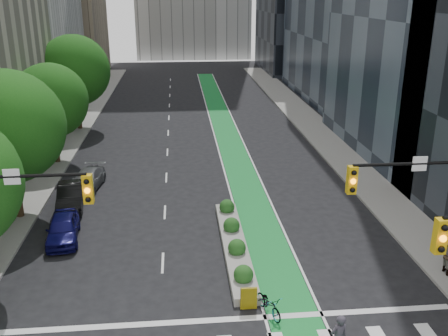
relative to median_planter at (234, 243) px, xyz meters
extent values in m
cube|color=gray|center=(-13.00, 17.96, -0.30)|extent=(3.60, 90.00, 0.15)
cube|color=gray|center=(10.60, 17.96, -0.30)|extent=(3.60, 90.00, 0.15)
cube|color=#188434|center=(1.80, 22.96, -0.37)|extent=(2.20, 70.00, 0.01)
cylinder|color=black|center=(-12.20, 4.96, 2.15)|extent=(0.44, 0.44, 5.04)
sphere|color=#0E450E|center=(-12.20, 4.96, 5.21)|extent=(6.40, 6.40, 6.40)
cylinder|color=black|center=(-12.20, 14.96, 1.87)|extent=(0.44, 0.44, 4.48)
sphere|color=#0E450E|center=(-12.20, 14.96, 4.59)|extent=(5.60, 5.60, 5.60)
cylinder|color=black|center=(-12.20, 24.96, 2.20)|extent=(0.44, 0.44, 5.15)
sphere|color=#0E450E|center=(-12.20, 24.96, 5.33)|extent=(6.60, 6.60, 6.60)
cylinder|color=black|center=(-8.65, -6.54, 6.43)|extent=(5.50, 0.12, 0.12)
cube|color=gold|center=(-5.90, -6.54, 5.88)|extent=(0.34, 0.28, 1.05)
sphere|color=orange|center=(-5.90, -6.70, 5.88)|extent=(0.20, 0.20, 0.20)
cube|color=white|center=(-8.37, -6.57, 6.43)|extent=(0.55, 0.04, 0.55)
cylinder|color=black|center=(6.25, -6.54, 6.43)|extent=(5.50, 0.12, 0.12)
cube|color=gold|center=(3.50, -6.54, 5.88)|extent=(0.34, 0.28, 1.05)
sphere|color=orange|center=(3.50, -6.70, 5.88)|extent=(0.20, 0.20, 0.20)
cube|color=white|center=(5.97, -6.57, 6.43)|extent=(0.55, 0.04, 0.55)
cube|color=gold|center=(4.50, -11.04, 5.88)|extent=(0.34, 0.28, 1.05)
sphere|color=orange|center=(4.50, -11.20, 5.88)|extent=(0.20, 0.20, 0.20)
cube|color=gray|center=(0.00, -0.04, -0.17)|extent=(1.20, 10.00, 0.40)
cube|color=yellow|center=(0.00, -5.24, 0.18)|extent=(0.70, 0.12, 1.00)
sphere|color=#194C19|center=(0.00, -3.54, 0.28)|extent=(0.90, 0.90, 0.90)
sphere|color=#194C19|center=(0.00, -1.04, 0.28)|extent=(0.90, 0.90, 0.90)
sphere|color=#194C19|center=(0.00, 1.46, 0.28)|extent=(0.90, 0.90, 0.90)
sphere|color=#194C19|center=(0.00, 3.96, 0.28)|extent=(0.90, 0.90, 0.90)
imported|color=gray|center=(0.80, -5.60, 0.11)|extent=(1.26, 1.95, 0.97)
imported|color=#0D0C49|center=(-9.07, 1.91, 0.32)|extent=(2.10, 4.21, 1.38)
imported|color=black|center=(-9.52, 6.44, 0.34)|extent=(2.00, 4.45, 1.42)
imported|color=#5D5F63|center=(-8.98, 9.38, 0.25)|extent=(2.30, 4.47, 1.24)
camera|label=1|loc=(-2.71, -22.92, 12.36)|focal=40.00mm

